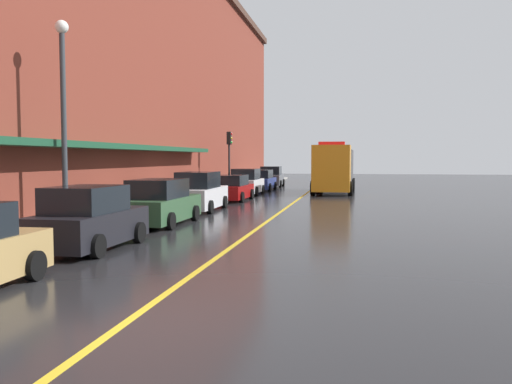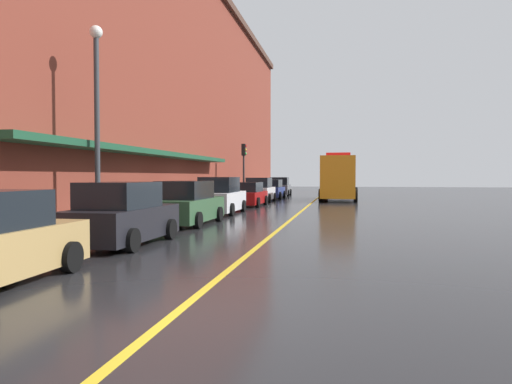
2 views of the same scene
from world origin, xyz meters
name	(u,v)px [view 2 (image 2 of 2)]	position (x,y,z in m)	size (l,w,h in m)	color
ground_plane	(308,206)	(0.00, 25.00, 0.00)	(112.00, 112.00, 0.00)	#232326
sidewalk_left	(218,204)	(-6.20, 25.00, 0.07)	(2.40, 70.00, 0.15)	#9E9B93
lane_center_stripe	(308,206)	(0.00, 25.00, 0.00)	(0.16, 70.00, 0.01)	gold
brick_building_left	(112,83)	(-13.47, 24.00, 8.38)	(13.31, 64.00, 16.75)	maroon
parked_car_1	(122,216)	(-3.90, 6.28, 0.84)	(2.09, 4.23, 1.81)	black
parked_car_2	(187,204)	(-3.95, 12.02, 0.83)	(2.14, 4.67, 1.78)	#2D5133
parked_car_3	(220,197)	(-4.03, 17.59, 0.89)	(2.08, 4.71, 1.92)	silver
parked_car_4	(247,195)	(-3.90, 23.91, 0.75)	(2.19, 4.43, 1.57)	maroon
parked_car_5	(260,191)	(-4.04, 29.22, 0.86)	(2.08, 4.17, 1.85)	silver
parked_car_6	(272,190)	(-3.93, 34.51, 0.78)	(2.07, 4.36, 1.66)	navy
parked_car_7	(280,187)	(-4.00, 40.31, 0.86)	(2.22, 4.23, 1.84)	#595B60
utility_truck	(340,178)	(1.96, 32.74, 1.77)	(3.04, 8.98, 3.72)	orange
parking_meter_0	(243,188)	(-5.35, 29.41, 1.06)	(0.14, 0.18, 1.33)	#4C4C51
parking_meter_1	(260,186)	(-5.35, 36.47, 1.06)	(0.14, 0.18, 1.33)	#4C4C51
street_lamp_left	(97,105)	(-5.95, 8.57, 4.40)	(0.44, 0.44, 6.94)	#33383D
traffic_light_near	(244,161)	(-5.29, 29.26, 3.16)	(0.38, 0.36, 4.30)	#232326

